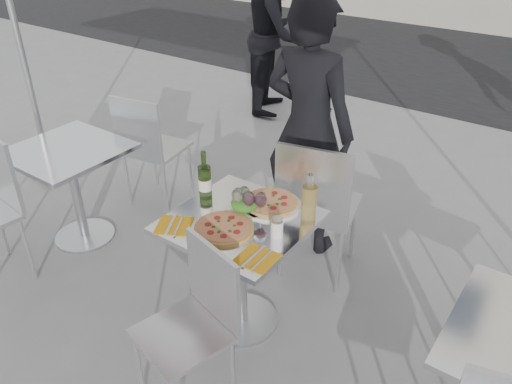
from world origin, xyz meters
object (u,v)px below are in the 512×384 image
Objects in this scene: main_table at (240,251)px; pizza_far at (271,203)px; woman_diner at (308,129)px; wineglass_white_a at (238,196)px; salad_plate at (244,205)px; wine_bottle at (205,180)px; side_chair_lfar at (148,143)px; carafe at (309,203)px; wineglass_red_b at (260,201)px; pedestrian_a at (276,34)px; napkin_right at (257,258)px; chair_far at (317,201)px; chair_near at (197,314)px; pizza_near at (224,228)px; napkin_left at (174,225)px; side_table_left at (72,175)px; wineglass_white_b at (244,194)px; sugar_shaker at (277,227)px; wineglass_red_a at (249,200)px.

pizza_far reaches higher than main_table.
wineglass_white_a is at bearing 97.31° from woman_diner.
woman_diner is at bearing 97.03° from salad_plate.
side_chair_lfar is at bearing 152.26° from wine_bottle.
salad_plate reaches higher than main_table.
woman_diner is 6.21× the size of carafe.
carafe reaches higher than wineglass_red_b.
pedestrian_a is at bearing 120.71° from salad_plate.
pizza_far is 1.54× the size of salad_plate.
wineglass_red_b is (-0.23, -0.11, -0.01)m from carafe.
chair_far is at bearing 97.77° from napkin_right.
wineglass_red_b reaches higher than chair_near.
salad_plate is at bearing 96.46° from pizza_near.
salad_plate is at bearing 29.36° from napkin_left.
side_table_left is 2.54× the size of wine_bottle.
pizza_far is at bearing 58.53° from wineglass_white_a.
wineglass_white_b is at bearing -161.62° from carafe.
napkin_left is (-0.20, -0.30, -0.11)m from wineglass_white_a.
wine_bottle is at bearing 146.49° from pizza_near.
pedestrian_a is 3.49m from wineglass_white_b.
side_table_left is at bearing 180.00° from main_table.
pizza_near reaches higher than napkin_right.
sugar_shaker reaches higher than napkin_left.
wineglass_white_a is (-0.36, -0.15, -0.01)m from carafe.
woman_diner reaches higher than napkin_right.
wine_bottle is (1.11, -0.58, 0.29)m from side_chair_lfar.
chair_near reaches higher than sugar_shaker.
wineglass_red_b is at bearing 25.80° from wineglass_red_a.
wineglass_white_a is 0.04m from wineglass_white_b.
wineglass_red_b is 0.37m from napkin_right.
napkin_left is (1.25, -0.25, 0.21)m from side_table_left.
pedestrian_a reaches higher than wineglass_white_a.
chair_far is at bearing 84.24° from wineglass_red_b.
pizza_near is 0.36m from wine_bottle.
pedestrian_a is 3.51m from wineglass_white_a.
sugar_shaker is at bearing 87.02° from chair_far.
carafe is at bearing 18.38° from wineglass_white_b.
wineglass_white_b is at bearing 3.11° from side_table_left.
sugar_shaker is (1.65, -0.66, 0.23)m from side_chair_lfar.
pedestrian_a is (-1.92, 3.57, 0.37)m from chair_near.
woman_diner is 9.00× the size of napkin_right.
wine_bottle reaches higher than wineglass_white_b.
side_table_left is at bearing -176.82° from wine_bottle.
wineglass_white_b reaches higher than main_table.
napkin_left is at bearing 160.02° from chair_near.
chair_near is 5.52× the size of wineglass_white_a.
wineglass_red_b is at bearing 107.43° from chair_near.
wineglass_white_b is (0.11, -0.87, -0.04)m from woman_diner.
side_chair_lfar reaches higher than wineglass_white_b.
salad_plate is (1.78, -2.99, -0.10)m from pedestrian_a.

